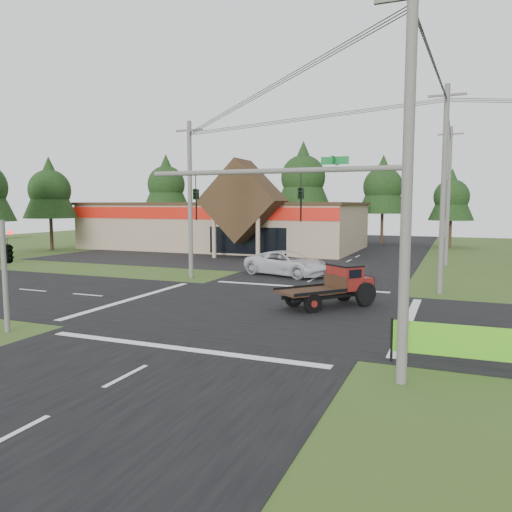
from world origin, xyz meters
The scene contains 20 objects.
ground centered at (0.00, 0.00, 0.00)m, with size 120.00×120.00×0.00m, color #394E1B.
road_ns centered at (0.00, 0.00, 0.01)m, with size 12.00×120.00×0.02m, color black.
road_ew centered at (0.00, 0.00, 0.01)m, with size 120.00×12.00×0.02m, color black.
parking_apron centered at (-14.00, 19.00, 0.01)m, with size 28.00×14.00×0.02m, color black.
cvs_building centered at (-15.70, 29.57, 2.78)m, with size 30.40×18.20×9.19m.
traffic_signal_mast centered at (5.82, -7.50, 4.43)m, with size 8.12×0.24×7.00m.
traffic_signal_corner centered at (-7.50, -7.32, 3.52)m, with size 0.53×2.48×4.40m.
utility_pole_nr centered at (7.50, -7.50, 5.64)m, with size 2.00×0.30×11.00m.
utility_pole_nw centered at (-8.00, 8.00, 5.39)m, with size 2.00×0.30×10.50m.
utility_pole_ne centered at (8.00, 8.00, 5.89)m, with size 2.00×0.30×11.50m.
utility_pole_n centered at (8.00, 22.00, 5.74)m, with size 2.00×0.30×11.20m.
tree_row_a centered at (-30.00, 40.00, 8.05)m, with size 6.72×6.72×12.12m.
tree_row_b centered at (-20.00, 42.00, 6.70)m, with size 5.60×5.60×10.10m.
tree_row_c centered at (-10.00, 41.00, 8.72)m, with size 7.28×7.28×13.13m.
tree_row_d centered at (0.00, 42.00, 7.38)m, with size 6.16×6.16×11.11m.
tree_row_e centered at (8.00, 40.00, 6.03)m, with size 5.04×5.04×9.09m.
tree_side_w centered at (-32.00, 20.00, 6.70)m, with size 5.60×5.60×10.10m.
antique_flatbed_truck centered at (3.06, 1.90, 1.04)m, with size 1.90×4.98×2.08m, color #52160B, non-canonical shape.
roadside_banner centered at (9.03, -5.60, 0.71)m, with size 4.16×0.12×1.42m, color #4DAE17, non-canonical shape.
white_pickup centered at (-2.22, 11.44, 0.86)m, with size 2.86×6.19×1.72m, color silver.
Camera 1 is at (8.82, -21.65, 5.02)m, focal length 35.00 mm.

